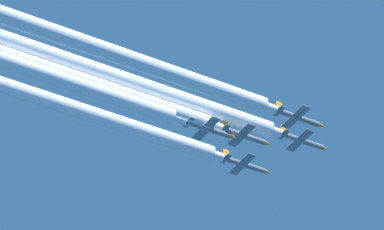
{
  "coord_description": "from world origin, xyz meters",
  "views": [
    {
      "loc": [
        185.42,
        -121.01,
        2.13
      ],
      "look_at": [
        0.07,
        -16.81,
        160.94
      ],
      "focal_mm": 139.56,
      "sensor_mm": 36.0,
      "label": 1
    }
  ],
  "objects": [
    {
      "name": "jet_right_wingman",
      "position": [
        8.35,
        0.57,
        161.28
      ],
      "size": [
        7.38,
        10.74,
        2.58
      ],
      "color": "slate"
    },
    {
      "name": "smoke_trail_slot",
      "position": [
        0.33,
        -42.54,
        160.0
      ],
      "size": [
        3.0,
        63.29,
        3.0
      ],
      "color": "white"
    },
    {
      "name": "smoke_trail_high_trail",
      "position": [
        0.39,
        -53.9,
        158.81
      ],
      "size": [
        3.0,
        71.24,
        3.0
      ],
      "color": "white"
    },
    {
      "name": "smoke_trail_left_wingman",
      "position": [
        -9.2,
        -36.98,
        161.42
      ],
      "size": [
        3.0,
        63.92,
        3.0
      ],
      "color": "white"
    },
    {
      "name": "smoke_trail_lead",
      "position": [
        0.48,
        -27.93,
        163.21
      ],
      "size": [
        3.0,
        59.15,
        3.0
      ],
      "color": "white"
    },
    {
      "name": "jet_slot",
      "position": [
        0.33,
        -5.96,
        160.02
      ],
      "size": [
        7.38,
        10.74,
        2.58
      ],
      "color": "slate"
    },
    {
      "name": "jet_lead",
      "position": [
        0.48,
        6.57,
        163.24
      ],
      "size": [
        7.38,
        10.74,
        2.58
      ],
      "color": "slate"
    },
    {
      "name": "jet_high_trail",
      "position": [
        0.39,
        -13.36,
        158.83
      ],
      "size": [
        7.38,
        10.74,
        2.58
      ],
      "color": "slate"
    },
    {
      "name": "smoke_trail_right_wingman",
      "position": [
        8.35,
        -37.36,
        161.25
      ],
      "size": [
        3.0,
        66.01,
        3.0
      ],
      "color": "white"
    },
    {
      "name": "jet_left_wingman",
      "position": [
        -9.2,
        -0.09,
        161.45
      ],
      "size": [
        7.38,
        10.74,
        2.58
      ],
      "color": "slate"
    }
  ]
}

